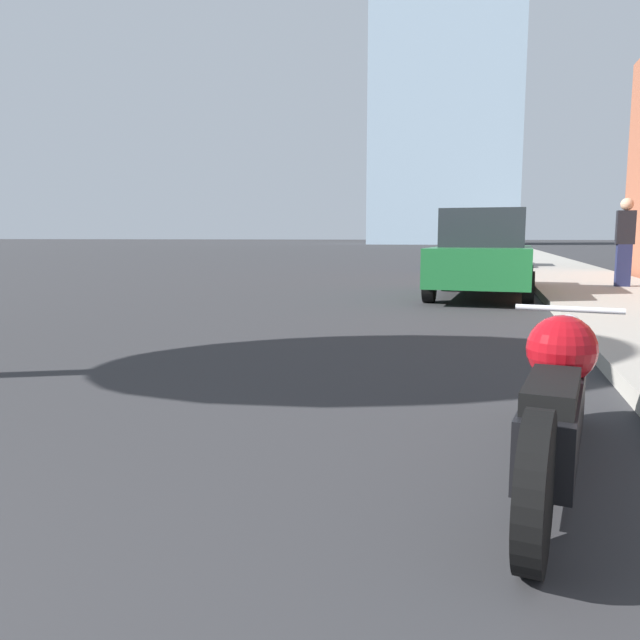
# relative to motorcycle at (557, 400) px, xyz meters

# --- Properties ---
(sidewalk) EXTENTS (2.73, 240.00, 0.15)m
(sidewalk) POSITION_rel_motorcycle_xyz_m (2.04, 36.17, -0.32)
(sidewalk) COLOR #9E998E
(sidewalk) RESTS_ON ground_plane
(distant_tower) EXTENTS (20.66, 20.66, 63.52)m
(distant_tower) POSITION_rel_motorcycle_xyz_m (-6.45, 94.36, 31.37)
(distant_tower) COLOR #9EB7CC
(distant_tower) RESTS_ON ground_plane
(motorcycle) EXTENTS (0.70, 2.45, 0.80)m
(motorcycle) POSITION_rel_motorcycle_xyz_m (0.00, 0.00, 0.00)
(motorcycle) COLOR black
(motorcycle) RESTS_ON ground_plane
(parked_car_green) EXTENTS (2.09, 4.29, 1.72)m
(parked_car_green) POSITION_rel_motorcycle_xyz_m (-0.41, 9.47, 0.45)
(parked_car_green) COLOR #1E6B33
(parked_car_green) RESTS_ON ground_plane
(parked_car_blue) EXTENTS (1.89, 4.60, 1.63)m
(parked_car_blue) POSITION_rel_motorcycle_xyz_m (-0.51, 20.43, 0.43)
(parked_car_blue) COLOR #1E3899
(parked_car_blue) RESTS_ON ground_plane
(pedestrian) EXTENTS (0.36, 0.26, 1.84)m
(pedestrian) POSITION_rel_motorcycle_xyz_m (2.45, 11.13, 0.72)
(pedestrian) COLOR #1E2347
(pedestrian) RESTS_ON sidewalk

